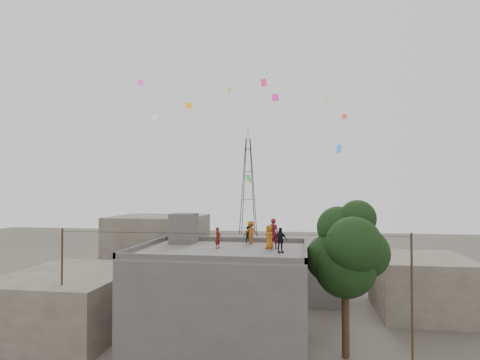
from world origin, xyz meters
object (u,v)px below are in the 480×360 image
object	(u,v)px
person_red_adult	(273,233)
stair_head_box	(184,228)
tree	(348,251)
transmission_tower	(248,194)
person_dark_adult	(280,240)

from	to	relation	value
person_red_adult	stair_head_box	bearing A→B (deg)	-2.03
tree	transmission_tower	world-z (taller)	transmission_tower
tree	person_dark_adult	world-z (taller)	tree
tree	stair_head_box	bearing A→B (deg)	169.26
tree	transmission_tower	size ratio (longest dim) A/B	0.45
person_red_adult	person_dark_adult	bearing A→B (deg)	119.19
transmission_tower	person_red_adult	size ratio (longest dim) A/B	10.86
person_red_adult	person_dark_adult	distance (m)	1.73
stair_head_box	tree	bearing A→B (deg)	-10.74
stair_head_box	tree	xyz separation A→B (m)	(10.57, -2.00, -1.00)
transmission_tower	person_red_adult	xyz separation A→B (m)	(6.97, -38.91, -2.05)
stair_head_box	transmission_tower	xyz separation A→B (m)	(-0.80, 37.40, 1.97)
transmission_tower	person_dark_adult	distance (m)	41.30
stair_head_box	person_red_adult	distance (m)	6.35
stair_head_box	transmission_tower	distance (m)	37.46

